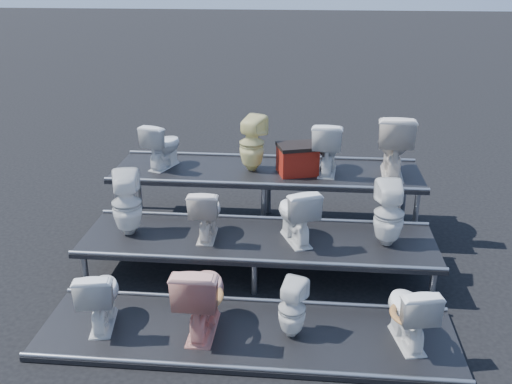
# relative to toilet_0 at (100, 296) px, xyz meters

# --- Properties ---
(ground) EXTENTS (80.00, 80.00, 0.00)m
(ground) POSITION_rel_toilet_0_xyz_m (1.49, 1.30, -0.40)
(ground) COLOR black
(ground) RESTS_ON ground
(tier_front) EXTENTS (4.20, 1.20, 0.06)m
(tier_front) POSITION_rel_toilet_0_xyz_m (1.49, 0.00, -0.37)
(tier_front) COLOR black
(tier_front) RESTS_ON ground
(tier_mid) EXTENTS (4.20, 1.20, 0.46)m
(tier_mid) POSITION_rel_toilet_0_xyz_m (1.49, 1.30, -0.17)
(tier_mid) COLOR black
(tier_mid) RESTS_ON ground
(tier_back) EXTENTS (4.20, 1.20, 0.86)m
(tier_back) POSITION_rel_toilet_0_xyz_m (1.49, 2.60, 0.03)
(tier_back) COLOR black
(tier_back) RESTS_ON ground
(toilet_0) EXTENTS (0.48, 0.72, 0.68)m
(toilet_0) POSITION_rel_toilet_0_xyz_m (0.00, 0.00, 0.00)
(toilet_0) COLOR white
(toilet_0) RESTS_ON tier_front
(toilet_1) EXTENTS (0.46, 0.80, 0.81)m
(toilet_1) POSITION_rel_toilet_0_xyz_m (1.04, 0.00, 0.07)
(toilet_1) COLOR #DF9788
(toilet_1) RESTS_ON tier_front
(toilet_2) EXTENTS (0.35, 0.36, 0.61)m
(toilet_2) POSITION_rel_toilet_0_xyz_m (1.94, 0.00, -0.04)
(toilet_2) COLOR white
(toilet_2) RESTS_ON tier_front
(toilet_3) EXTENTS (0.51, 0.74, 0.68)m
(toilet_3) POSITION_rel_toilet_0_xyz_m (3.07, 0.00, 0.00)
(toilet_3) COLOR white
(toilet_3) RESTS_ON tier_front
(toilet_4) EXTENTS (0.43, 0.43, 0.79)m
(toilet_4) POSITION_rel_toilet_0_xyz_m (-0.09, 1.30, 0.45)
(toilet_4) COLOR white
(toilet_4) RESTS_ON tier_mid
(toilet_5) EXTENTS (0.37, 0.64, 0.64)m
(toilet_5) POSITION_rel_toilet_0_xyz_m (0.87, 1.30, 0.38)
(toilet_5) COLOR silver
(toilet_5) RESTS_ON tier_mid
(toilet_6) EXTENTS (0.62, 0.78, 0.69)m
(toilet_6) POSITION_rel_toilet_0_xyz_m (1.93, 1.30, 0.41)
(toilet_6) COLOR white
(toilet_6) RESTS_ON tier_mid
(toilet_7) EXTENTS (0.37, 0.38, 0.77)m
(toilet_7) POSITION_rel_toilet_0_xyz_m (3.00, 1.30, 0.45)
(toilet_7) COLOR white
(toilet_7) RESTS_ON tier_mid
(toilet_8) EXTENTS (0.55, 0.71, 0.64)m
(toilet_8) POSITION_rel_toilet_0_xyz_m (0.05, 2.60, 0.78)
(toilet_8) COLOR white
(toilet_8) RESTS_ON tier_back
(toilet_9) EXTENTS (0.45, 0.46, 0.76)m
(toilet_9) POSITION_rel_toilet_0_xyz_m (1.29, 2.60, 0.84)
(toilet_9) COLOR #F0E89D
(toilet_9) RESTS_ON tier_back
(toilet_10) EXTENTS (0.46, 0.74, 0.72)m
(toilet_10) POSITION_rel_toilet_0_xyz_m (2.31, 2.60, 0.82)
(toilet_10) COLOR white
(toilet_10) RESTS_ON tier_back
(toilet_11) EXTENTS (0.52, 0.86, 0.85)m
(toilet_11) POSITION_rel_toilet_0_xyz_m (3.18, 2.60, 0.89)
(toilet_11) COLOR silver
(toilet_11) RESTS_ON tier_back
(red_crate) EXTENTS (0.59, 0.53, 0.36)m
(red_crate) POSITION_rel_toilet_0_xyz_m (1.91, 2.51, 0.64)
(red_crate) COLOR maroon
(red_crate) RESTS_ON tier_back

